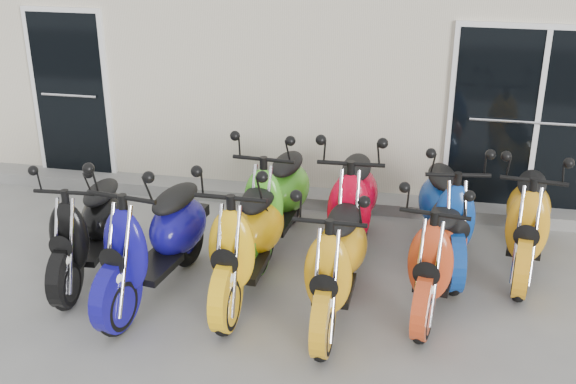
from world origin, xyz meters
name	(u,v)px	position (x,y,z in m)	size (l,w,h in m)	color
ground	(276,283)	(0.00, 0.00, 0.00)	(80.00, 80.00, 0.00)	gray
building	(347,30)	(0.00, 5.20, 1.60)	(14.00, 6.00, 3.20)	beige
front_step	(311,198)	(0.00, 2.02, 0.07)	(14.00, 0.40, 0.15)	gray
door_left	(70,90)	(-3.20, 2.17, 1.26)	(1.07, 0.08, 2.22)	black
door_right	(538,116)	(2.60, 2.17, 1.26)	(2.02, 0.08, 2.22)	black
scooter_front_black	(87,215)	(-1.88, -0.21, 0.68)	(0.67, 1.85, 1.36)	black
scooter_front_blue	(153,224)	(-1.08, -0.43, 0.76)	(0.75, 2.06, 1.52)	#130D83
scooter_front_orange_a	(246,224)	(-0.23, -0.23, 0.75)	(0.74, 2.04, 1.50)	yellow
scooter_front_orange_b	(337,246)	(0.66, -0.46, 0.72)	(0.71, 1.95, 1.44)	orange
scooter_front_red	(439,238)	(1.56, -0.06, 0.70)	(0.69, 1.90, 1.40)	#C73F19
scooter_back_green	(277,185)	(-0.17, 0.80, 0.74)	(0.73, 2.00, 1.48)	green
scooter_back_red	(353,190)	(0.66, 0.77, 0.76)	(0.75, 2.06, 1.52)	red
scooter_back_blue	(447,199)	(1.63, 0.83, 0.72)	(0.71, 1.95, 1.44)	navy
scooter_back_yellow	(530,205)	(2.45, 0.83, 0.72)	(0.70, 1.94, 1.43)	orange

